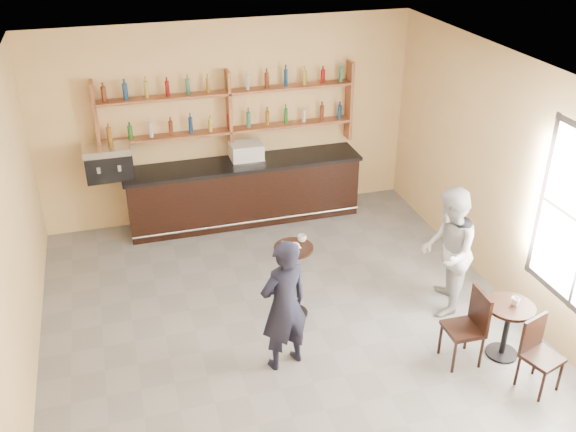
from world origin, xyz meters
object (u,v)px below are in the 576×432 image
object	(u,v)px
pedestal_table	(293,281)
chair_south	(542,357)
espresso_machine	(108,162)
chair_west	(463,328)
bar_counter	(244,191)
pastry_case	(246,153)
man_main	(284,305)
patron_second	(447,252)
cafe_table	(506,330)

from	to	relation	value
pedestal_table	chair_south	distance (m)	3.03
espresso_machine	chair_west	world-z (taller)	espresso_machine
bar_counter	pastry_case	distance (m)	0.67
pedestal_table	man_main	distance (m)	1.01
bar_counter	man_main	distance (m)	3.64
espresso_machine	pedestal_table	size ratio (longest dim) A/B	0.68
espresso_machine	chair_south	size ratio (longest dim) A/B	0.80
pedestal_table	chair_south	bearing A→B (deg)	-43.09
espresso_machine	chair_west	bearing A→B (deg)	-51.06
espresso_machine	pedestal_table	distance (m)	3.51
patron_second	espresso_machine	bearing A→B (deg)	-99.36
man_main	cafe_table	xyz separation A→B (m)	(2.54, -0.59, -0.47)
patron_second	man_main	bearing A→B (deg)	-49.61
cafe_table	chair_west	size ratio (longest dim) A/B	0.76
patron_second	chair_south	bearing A→B (deg)	39.36
espresso_machine	chair_west	distance (m)	5.61
bar_counter	man_main	world-z (taller)	man_main
bar_counter	man_main	bearing A→B (deg)	-95.70
man_main	chair_south	world-z (taller)	man_main
bar_counter	chair_south	size ratio (longest dim) A/B	4.41
man_main	bar_counter	bearing A→B (deg)	-112.54
pedestal_table	chair_south	xyz separation A→B (m)	(2.21, -2.07, -0.08)
pastry_case	patron_second	bearing A→B (deg)	-56.58
patron_second	bar_counter	bearing A→B (deg)	-119.58
pedestal_table	chair_west	world-z (taller)	pedestal_table
bar_counter	pedestal_table	bearing A→B (deg)	-89.65
chair_west	patron_second	size ratio (longest dim) A/B	0.54
patron_second	pedestal_table	bearing A→B (deg)	-73.41
pedestal_table	cafe_table	distance (m)	2.62
bar_counter	man_main	size ratio (longest dim) A/B	2.31
pedestal_table	chair_west	size ratio (longest dim) A/B	1.09
pedestal_table	cafe_table	xyz separation A→B (m)	(2.16, -1.47, -0.15)
pastry_case	man_main	world-z (taller)	man_main
pastry_case	chair_west	bearing A→B (deg)	-66.53
chair_west	patron_second	world-z (taller)	patron_second
bar_counter	espresso_machine	xyz separation A→B (m)	(-2.06, 0.00, 0.76)
bar_counter	pedestal_table	world-z (taller)	bar_counter
bar_counter	man_main	xyz separation A→B (m)	(-0.36, -3.61, 0.31)
bar_counter	patron_second	xyz separation A→B (m)	(1.93, -3.15, 0.35)
chair_south	espresso_machine	bearing A→B (deg)	113.86
pastry_case	cafe_table	world-z (taller)	pastry_case
bar_counter	espresso_machine	distance (m)	2.19
chair_west	chair_south	size ratio (longest dim) A/B	1.08
man_main	espresso_machine	bearing A→B (deg)	-81.67
pastry_case	chair_west	world-z (taller)	pastry_case
espresso_machine	chair_south	bearing A→B (deg)	-50.91
bar_counter	patron_second	distance (m)	3.71
man_main	chair_south	size ratio (longest dim) A/B	1.91
chair_south	patron_second	xyz separation A→B (m)	(-0.30, 1.65, 0.43)
pastry_case	chair_south	distance (m)	5.32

